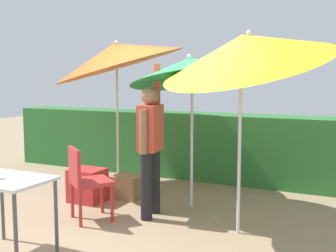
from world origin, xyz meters
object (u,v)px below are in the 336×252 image
Objects in this scene: umbrella_yellow at (116,55)px; person_vendor at (150,141)px; chair_plastic at (85,179)px; cooler_box at (87,185)px; folding_table at (7,188)px; umbrella_orange at (191,69)px; crate_cardboard at (127,187)px; umbrella_rainbow at (245,50)px.

umbrella_yellow is 1.84m from person_vendor.
chair_plastic is 0.84m from cooler_box.
folding_table is at bearing -81.04° from umbrella_yellow.
umbrella_orange is 5.43× the size of crate_cardboard.
umbrella_orange is at bearing 65.87° from folding_table.
umbrella_rainbow is 0.97× the size of umbrella_yellow.
umbrella_rainbow is at bearing -5.80° from person_vendor.
umbrella_yellow is at bearing 91.42° from cooler_box.
chair_plastic is 1.13m from folding_table.
cooler_box is 1.86m from folding_table.
cooler_box is (-1.36, -0.41, -1.59)m from umbrella_orange.
umbrella_rainbow is 2.83× the size of chair_plastic.
umbrella_yellow reaches higher than chair_plastic.
umbrella_rainbow is 6.27× the size of crate_cardboard.
person_vendor reaches higher than folding_table.
umbrella_yellow is at bearing 98.96° from folding_table.
crate_cardboard is (-0.06, 1.05, -0.35)m from chair_plastic.
chair_plastic reaches higher than folding_table.
cooler_box is at bearing 102.35° from folding_table.
umbrella_orange reaches higher than crate_cardboard.
crate_cardboard is at bearing 159.84° from umbrella_rainbow.
umbrella_yellow is 6.47× the size of crate_cardboard.
umbrella_yellow is 1.97m from crate_cardboard.
umbrella_rainbow is 2.74m from folding_table.
umbrella_rainbow is at bearing -37.53° from umbrella_orange.
umbrella_yellow is 5.67× the size of cooler_box.
crate_cardboard is 2.23m from folding_table.
chair_plastic is (-1.80, -0.36, -1.48)m from umbrella_rainbow.
umbrella_rainbow is 2.88m from cooler_box.
cooler_box is 0.57× the size of folding_table.
chair_plastic is at bearing -86.83° from crate_cardboard.
umbrella_yellow is at bearing 108.08° from chair_plastic.
person_vendor is 4.69× the size of crate_cardboard.
person_vendor is 1.17m from crate_cardboard.
person_vendor is 4.11× the size of cooler_box.
umbrella_yellow is (-1.38, 0.41, 0.23)m from umbrella_orange.
folding_table is at bearing -141.57° from umbrella_rainbow.
person_vendor reaches higher than crate_cardboard.
crate_cardboard is (-0.96, -0.01, -1.66)m from umbrella_orange.
person_vendor is at bearing -116.65° from umbrella_orange.
folding_table reaches higher than cooler_box.
person_vendor is 1.30m from cooler_box.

